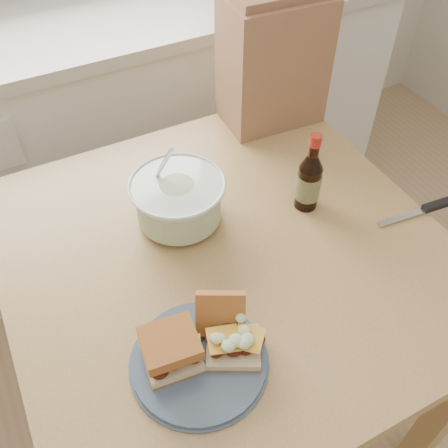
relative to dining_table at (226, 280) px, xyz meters
name	(u,v)px	position (x,y,z in m)	size (l,w,h in m)	color
cabinet_run	(83,139)	(-0.10, 0.98, -0.21)	(2.50, 0.64, 0.94)	white
dining_table	(226,280)	(0.00, 0.00, 0.00)	(0.96, 0.96, 0.80)	tan
plate	(199,361)	(-0.17, -0.22, 0.12)	(0.25, 0.25, 0.02)	#44556F
sandwich_left	(171,349)	(-0.22, -0.20, 0.17)	(0.11, 0.10, 0.07)	beige
sandwich_right	(229,333)	(-0.11, -0.22, 0.16)	(0.13, 0.17, 0.08)	beige
coleslaw_bowl	(178,202)	(-0.05, 0.13, 0.17)	(0.22, 0.22, 0.22)	white
beer_bottle	(309,181)	(0.23, 0.03, 0.19)	(0.06, 0.06, 0.21)	black
knife	(429,208)	(0.49, -0.12, 0.12)	(0.21, 0.04, 0.01)	silver
paper_bag	(273,62)	(0.35, 0.39, 0.29)	(0.27, 0.17, 0.35)	#956948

